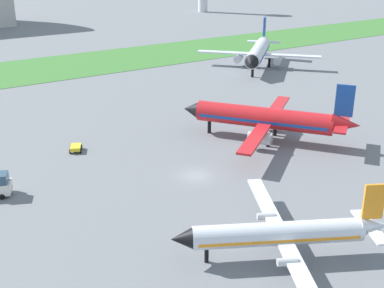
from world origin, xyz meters
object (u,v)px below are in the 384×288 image
(airplane_midfield_jet, at_px, (267,118))
(baggage_cart_near_gate, at_px, (76,148))
(airplane_parked_jet_far, at_px, (258,52))
(airplane_foreground_turboprop, at_px, (282,233))

(airplane_midfield_jet, xyz_separation_m, baggage_cart_near_gate, (-27.23, 12.30, -3.11))
(airplane_midfield_jet, distance_m, baggage_cart_near_gate, 30.04)
(airplane_parked_jet_far, height_order, airplane_midfield_jet, airplane_parked_jet_far)
(baggage_cart_near_gate, bearing_deg, airplane_foreground_turboprop, 36.81)
(airplane_parked_jet_far, relative_size, airplane_midfield_jet, 1.03)
(airplane_parked_jet_far, distance_m, airplane_foreground_turboprop, 84.42)
(baggage_cart_near_gate, bearing_deg, airplane_parked_jet_far, 141.62)
(airplane_midfield_jet, height_order, baggage_cart_near_gate, airplane_midfield_jet)
(airplane_parked_jet_far, relative_size, airplane_foreground_turboprop, 1.08)
(airplane_foreground_turboprop, relative_size, airplane_midfield_jet, 0.95)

